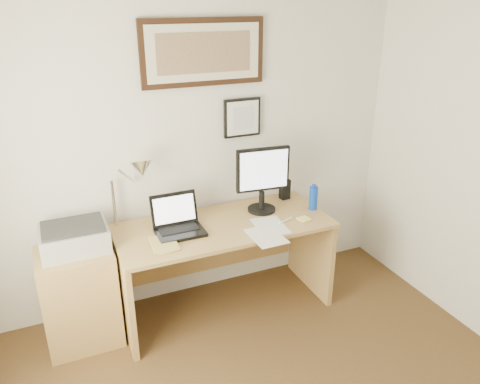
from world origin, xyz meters
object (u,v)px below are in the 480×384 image
side_cabinet (80,297)px  printer (74,237)px  desk (220,246)px  water_bottle (313,198)px  laptop (178,224)px  book (151,246)px  lcd_monitor (263,177)px

side_cabinet → printer: bearing=60.3°
side_cabinet → desk: size_ratio=0.46×
side_cabinet → water_bottle: bearing=-2.8°
laptop → desk: bearing=9.8°
book → laptop: size_ratio=0.70×
side_cabinet → laptop: bearing=-1.9°
book → desk: book is taller
lcd_monitor → laptop: bearing=-174.6°
laptop → lcd_monitor: size_ratio=0.65×
water_bottle → printer: size_ratio=0.43×
desk → printer: 1.09m
book → printer: size_ratio=0.54×
side_cabinet → water_bottle: size_ratio=3.83×
water_bottle → lcd_monitor: lcd_monitor is taller
lcd_monitor → book: bearing=-166.6°
book → lcd_monitor: lcd_monitor is taller
side_cabinet → lcd_monitor: size_ratio=1.40×
side_cabinet → book: (0.49, -0.18, 0.39)m
water_bottle → lcd_monitor: (-0.39, 0.13, 0.20)m
desk → water_bottle: bearing=-9.4°
side_cabinet → printer: size_ratio=1.66×
laptop → printer: (-0.70, 0.06, 0.01)m
side_cabinet → book: size_ratio=3.09×
water_bottle → printer: water_bottle is taller
water_bottle → desk: (-0.75, 0.12, -0.33)m
side_cabinet → laptop: laptop is taller
desk → printer: size_ratio=3.64×
water_bottle → printer: bearing=175.9°
side_cabinet → desk: 1.08m
book → printer: bearing=155.0°
water_bottle → lcd_monitor: 0.45m
book → laptop: 0.29m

